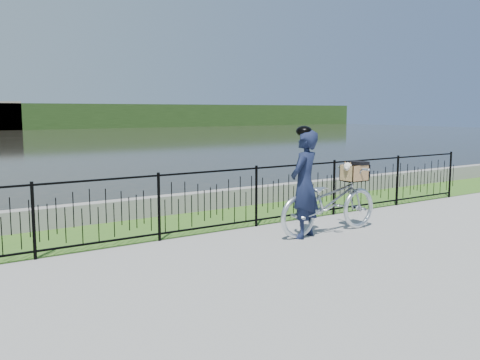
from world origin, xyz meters
TOP-DOWN VIEW (x-y plane):
  - ground at (0.00, 0.00)m, footprint 120.00×120.00m
  - grass_strip at (0.00, 2.60)m, footprint 60.00×2.00m
  - quay_wall at (0.00, 3.60)m, footprint 60.00×0.30m
  - fence at (0.00, 1.60)m, footprint 14.00×0.06m
  - bicycle_rig at (1.75, 0.43)m, footprint 2.19×0.76m
  - cyclist at (1.16, 0.43)m, footprint 0.79×0.68m

SIDE VIEW (x-z plane):
  - ground at x=0.00m, z-range 0.00..0.00m
  - grass_strip at x=0.00m, z-range 0.00..0.01m
  - quay_wall at x=0.00m, z-range 0.00..0.40m
  - fence at x=0.00m, z-range 0.00..1.15m
  - bicycle_rig at x=1.75m, z-range -0.05..1.21m
  - cyclist at x=1.16m, z-range -0.01..1.89m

